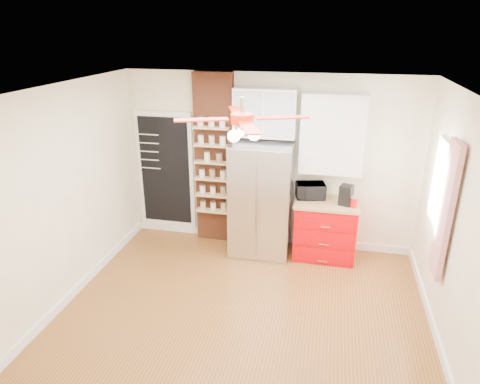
% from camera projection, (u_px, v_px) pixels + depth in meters
% --- Properties ---
extents(floor, '(4.50, 4.50, 0.00)m').
position_uv_depth(floor, '(242.00, 314.00, 5.27)').
color(floor, brown).
rests_on(floor, ground).
extents(ceiling, '(4.50, 4.50, 0.00)m').
position_uv_depth(ceiling, '(242.00, 92.00, 4.28)').
color(ceiling, white).
rests_on(ceiling, wall_back).
extents(wall_back, '(4.50, 0.02, 2.70)m').
position_uv_depth(wall_back, '(269.00, 162.00, 6.59)').
color(wall_back, '#FEF7CC').
rests_on(wall_back, floor).
extents(wall_front, '(4.50, 0.02, 2.70)m').
position_uv_depth(wall_front, '(182.00, 331.00, 2.95)').
color(wall_front, '#FEF7CC').
rests_on(wall_front, floor).
extents(wall_left, '(0.02, 4.00, 2.70)m').
position_uv_depth(wall_left, '(62.00, 198.00, 5.22)').
color(wall_left, '#FEF7CC').
rests_on(wall_left, floor).
extents(wall_right, '(0.02, 4.00, 2.70)m').
position_uv_depth(wall_right, '(459.00, 234.00, 4.33)').
color(wall_right, '#FEF7CC').
rests_on(wall_right, floor).
extents(chalkboard, '(0.95, 0.05, 1.95)m').
position_uv_depth(chalkboard, '(166.00, 171.00, 6.99)').
color(chalkboard, white).
rests_on(chalkboard, wall_back).
extents(brick_pillar, '(0.60, 0.16, 2.70)m').
position_uv_depth(brick_pillar, '(215.00, 160.00, 6.69)').
color(brick_pillar, brown).
rests_on(brick_pillar, floor).
extents(fridge, '(0.90, 0.70, 1.75)m').
position_uv_depth(fridge, '(261.00, 199.00, 6.44)').
color(fridge, silver).
rests_on(fridge, floor).
extents(upper_glass_cabinet, '(0.90, 0.35, 0.70)m').
position_uv_depth(upper_glass_cabinet, '(265.00, 112.00, 6.15)').
color(upper_glass_cabinet, white).
rests_on(upper_glass_cabinet, wall_back).
extents(red_cabinet, '(0.94, 0.64, 0.90)m').
position_uv_depth(red_cabinet, '(325.00, 229.00, 6.45)').
color(red_cabinet, '#CF0006').
rests_on(red_cabinet, floor).
extents(upper_shelf_unit, '(0.90, 0.30, 1.15)m').
position_uv_depth(upper_shelf_unit, '(332.00, 134.00, 6.08)').
color(upper_shelf_unit, white).
rests_on(upper_shelf_unit, wall_back).
extents(window, '(0.04, 0.75, 1.05)m').
position_uv_depth(window, '(441.00, 185.00, 5.08)').
color(window, white).
rests_on(window, wall_right).
extents(curtain, '(0.06, 0.40, 1.55)m').
position_uv_depth(curtain, '(446.00, 211.00, 4.62)').
color(curtain, '#AF1724').
rests_on(curtain, wall_right).
extents(ceiling_fan, '(1.40, 1.40, 0.44)m').
position_uv_depth(ceiling_fan, '(242.00, 119.00, 4.38)').
color(ceiling_fan, silver).
rests_on(ceiling_fan, ceiling).
extents(toaster_oven, '(0.47, 0.37, 0.23)m').
position_uv_depth(toaster_oven, '(310.00, 191.00, 6.38)').
color(toaster_oven, black).
rests_on(toaster_oven, red_cabinet).
extents(coffee_maker, '(0.22, 0.23, 0.29)m').
position_uv_depth(coffee_maker, '(346.00, 195.00, 6.14)').
color(coffee_maker, black).
rests_on(coffee_maker, red_cabinet).
extents(canister_left, '(0.12, 0.12, 0.14)m').
position_uv_depth(canister_left, '(354.00, 202.00, 6.07)').
color(canister_left, '#A60B09').
rests_on(canister_left, red_cabinet).
extents(canister_right, '(0.11, 0.11, 0.16)m').
position_uv_depth(canister_right, '(349.00, 199.00, 6.19)').
color(canister_right, red).
rests_on(canister_right, red_cabinet).
extents(pantry_jar_oats, '(0.10, 0.10, 0.14)m').
position_uv_depth(pantry_jar_oats, '(207.00, 157.00, 6.55)').
color(pantry_jar_oats, beige).
rests_on(pantry_jar_oats, brick_pillar).
extents(pantry_jar_beans, '(0.12, 0.12, 0.12)m').
position_uv_depth(pantry_jar_beans, '(219.00, 158.00, 6.49)').
color(pantry_jar_beans, '#855F43').
rests_on(pantry_jar_beans, brick_pillar).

